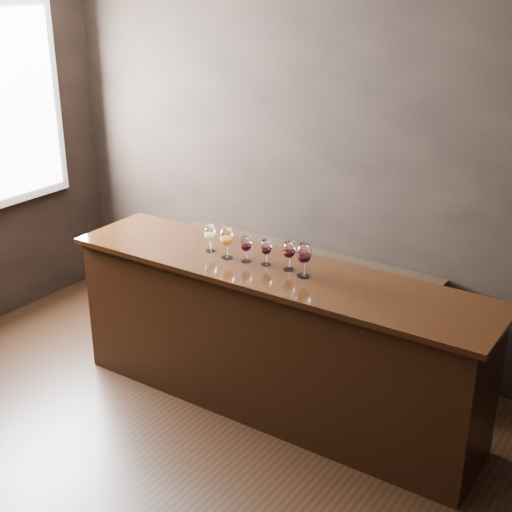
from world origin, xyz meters
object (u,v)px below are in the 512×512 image
Objects in this scene: glass_white at (210,234)px; glass_red_b at (266,248)px; glass_red_a at (246,244)px; glass_red_d at (304,254)px; glass_red_c at (289,250)px; bar_counter at (274,341)px; back_bar_shelf at (298,302)px; glass_amber at (227,237)px.

glass_white is 0.43m from glass_red_b.
glass_red_a is at bearing -1.65° from glass_white.
glass_white is 1.07× the size of glass_red_a.
glass_red_a is at bearing -178.86° from glass_red_d.
glass_red_a is at bearing -166.68° from glass_red_b.
glass_red_a is 0.91× the size of glass_red_c.
bar_counter is 14.56× the size of glass_red_c.
glass_white is (-0.22, -0.77, 0.75)m from back_bar_shelf.
glass_red_b is at bearing 13.32° from glass_red_a.
glass_red_c is 0.14m from glass_red_d.
back_bar_shelf is 1.07m from glass_red_b.
back_bar_shelf is 1.11m from glass_amber.
back_bar_shelf is 1.09m from glass_white.
glass_red_c reaches higher than glass_white.
glass_white is 0.85× the size of glass_red_d.
glass_red_c reaches higher than back_bar_shelf.
bar_counter is 0.64m from glass_red_b.
glass_white is 0.17m from glass_amber.
glass_red_d is at bearing 1.14° from glass_red_a.
glass_red_d is at bearing -0.01° from glass_white.
glass_white is at bearing -176.39° from glass_red_c.
glass_red_a is at bearing 9.35° from glass_amber.
glass_amber reaches higher than glass_white.
bar_counter is 13.25× the size of glass_amber.
glass_red_d is (0.50, -0.77, 0.77)m from back_bar_shelf.
bar_counter is at bearing -157.53° from glass_red_c.
back_bar_shelf is 11.34× the size of glass_red_c.
bar_counter is 16.08× the size of glass_red_a.
back_bar_shelf is (-0.29, 0.77, -0.10)m from bar_counter.
glass_red_c reaches higher than glass_red_b.
glass_white is 0.88× the size of glass_amber.
bar_counter is 12.77× the size of glass_red_d.
glass_amber reaches higher than glass_red_c.
back_bar_shelf is 11.76× the size of glass_white.
glass_red_b is (0.13, 0.03, -0.00)m from glass_red_a.
glass_amber is 0.96× the size of glass_red_d.
back_bar_shelf is 12.76× the size of glass_red_b.
glass_white reaches higher than glass_red_b.
glass_white is 1.08× the size of glass_red_b.
back_bar_shelf is at bearing 116.90° from glass_red_c.
glass_red_b is at bearing 175.46° from glass_red_d.
bar_counter is 0.66m from glass_red_c.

